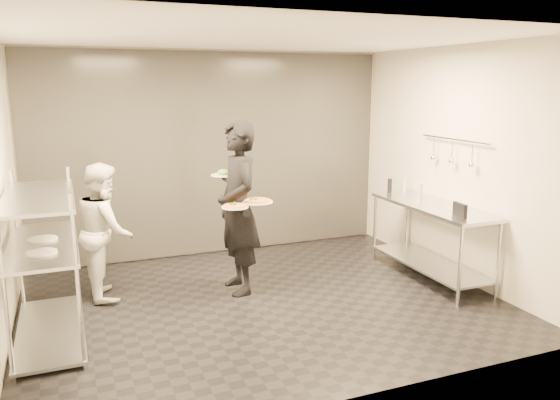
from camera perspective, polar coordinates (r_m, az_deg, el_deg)
name	(u,v)px	position (r m, az deg, el deg)	size (l,w,h in m)	color
room_shell	(230,162)	(6.80, -5.24, 3.99)	(5.00, 4.00, 2.80)	black
pass_rack	(44,258)	(5.52, -23.43, -5.60)	(0.60, 1.60, 1.50)	silver
prep_counter	(431,228)	(6.89, 15.51, -2.87)	(0.60, 1.80, 0.92)	silver
utensil_rail	(453,152)	(6.87, 17.60, 4.79)	(0.07, 1.20, 0.31)	silver
waiter	(238,208)	(6.15, -4.40, -0.86)	(0.71, 0.47, 1.95)	black
chef	(105,230)	(6.36, -17.83, -3.04)	(0.74, 0.57, 1.51)	silver
pizza_plate_near	(235,206)	(5.88, -4.72, -0.64)	(0.29, 0.29, 0.05)	silver
pizza_plate_far	(257,201)	(6.01, -2.37, -0.10)	(0.34, 0.34, 0.05)	silver
salad_plate	(223,173)	(6.34, -5.95, 2.78)	(0.29, 0.29, 0.07)	silver
pos_monitor	(460,210)	(6.25, 18.28, -1.01)	(0.04, 0.22, 0.16)	black
bottle_green	(420,193)	(6.93, 14.41, 0.74)	(0.06, 0.06, 0.23)	gray
bottle_clear	(405,185)	(7.52, 12.90, 1.51)	(0.05, 0.05, 0.18)	gray
bottle_dark	(390,186)	(7.39, 11.39, 1.45)	(0.06, 0.06, 0.20)	black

